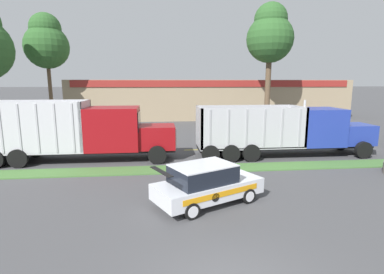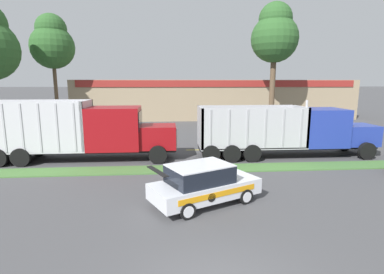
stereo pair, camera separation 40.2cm
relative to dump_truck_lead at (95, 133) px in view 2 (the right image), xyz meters
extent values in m
cube|color=#477538|center=(5.59, -2.58, -1.67)|extent=(120.00, 1.54, 0.06)
cube|color=yellow|center=(-3.87, 2.19, -1.70)|extent=(2.40, 0.14, 0.01)
cube|color=yellow|center=(1.53, 2.19, -1.70)|extent=(2.40, 0.14, 0.01)
cube|color=yellow|center=(6.93, 2.19, -1.70)|extent=(2.40, 0.14, 0.01)
cube|color=yellow|center=(12.33, 2.19, -1.70)|extent=(2.40, 0.14, 0.01)
cube|color=yellow|center=(17.73, 2.19, -1.70)|extent=(2.40, 0.14, 0.01)
cube|color=black|center=(-1.01, 0.00, -1.08)|extent=(11.93, 1.39, 0.18)
cube|color=maroon|center=(3.86, 0.00, -0.29)|extent=(2.18, 2.07, 1.40)
cube|color=#B7B7BC|center=(4.98, 0.00, -0.29)|extent=(0.06, 1.77, 1.19)
cube|color=maroon|center=(1.23, 0.00, 0.28)|extent=(3.08, 2.52, 2.54)
cube|color=black|center=(2.79, 0.00, 0.73)|extent=(0.04, 2.15, 1.14)
cylinder|color=silver|center=(-0.41, -0.82, 1.14)|extent=(0.14, 0.14, 1.71)
cube|color=silver|center=(-3.65, 0.00, -0.93)|extent=(6.66, 2.52, 0.12)
cube|color=silver|center=(-0.39, 0.00, 0.52)|extent=(0.16, 2.52, 2.89)
cube|color=silver|center=(-3.65, -1.18, 0.52)|extent=(6.66, 0.16, 2.89)
cube|color=silver|center=(-3.65, 1.18, 0.52)|extent=(6.66, 0.16, 2.89)
cube|color=#B2B2B7|center=(-4.60, -1.28, 0.52)|extent=(0.10, 0.04, 2.75)
cube|color=#B2B2B7|center=(-3.65, -1.28, 0.52)|extent=(0.10, 0.04, 2.75)
cube|color=#B2B2B7|center=(-2.69, -1.28, 0.52)|extent=(0.10, 0.04, 2.75)
cube|color=#B2B2B7|center=(-1.74, -1.28, 0.52)|extent=(0.10, 0.04, 2.75)
cube|color=#B2B2B7|center=(-0.79, -1.28, 0.52)|extent=(0.10, 0.04, 2.75)
cylinder|color=black|center=(3.86, -1.24, -1.17)|extent=(1.07, 0.30, 1.07)
cylinder|color=black|center=(3.86, 1.24, -1.17)|extent=(1.07, 0.30, 1.07)
cylinder|color=black|center=(-5.13, 1.24, -1.17)|extent=(1.07, 0.30, 1.07)
cylinder|color=black|center=(-3.89, -1.24, -1.17)|extent=(1.07, 0.30, 1.07)
cylinder|color=black|center=(-3.89, 1.24, -1.17)|extent=(1.07, 0.30, 1.07)
cube|color=black|center=(12.14, -0.08, -1.08)|extent=(11.44, 1.36, 0.18)
cube|color=#23389E|center=(16.77, -0.08, -0.34)|extent=(2.18, 2.03, 1.30)
cube|color=#B7B7BC|center=(17.89, -0.08, -0.34)|extent=(0.06, 1.73, 1.10)
cube|color=#23389E|center=(14.33, -0.08, 0.19)|extent=(2.69, 2.48, 2.36)
cube|color=black|center=(15.70, -0.08, 0.61)|extent=(0.04, 2.11, 1.06)
cylinder|color=silver|center=(12.89, -0.89, 1.08)|extent=(0.14, 0.14, 1.78)
cube|color=#B7B7BC|center=(9.70, -0.08, -0.93)|extent=(6.57, 2.48, 0.12)
cube|color=#B7B7BC|center=(12.91, -0.08, 0.31)|extent=(0.16, 2.48, 2.47)
cube|color=#B7B7BC|center=(6.50, -0.08, 0.31)|extent=(0.16, 2.48, 2.47)
cube|color=#B7B7BC|center=(9.70, -1.24, 0.31)|extent=(6.57, 0.16, 2.47)
cube|color=#B7B7BC|center=(9.70, 1.08, 0.31)|extent=(6.57, 0.16, 2.47)
cube|color=#A3A3A8|center=(6.97, -1.34, 0.31)|extent=(0.10, 0.04, 2.34)
cube|color=#A3A3A8|center=(8.06, -1.34, 0.31)|extent=(0.10, 0.04, 2.34)
cube|color=#A3A3A8|center=(9.16, -1.34, 0.31)|extent=(0.10, 0.04, 2.34)
cube|color=#A3A3A8|center=(10.25, -1.34, 0.31)|extent=(0.10, 0.04, 2.34)
cube|color=#A3A3A8|center=(11.35, -1.34, 0.31)|extent=(0.10, 0.04, 2.34)
cube|color=#A3A3A8|center=(12.44, -1.34, 0.31)|extent=(0.10, 0.04, 2.34)
cylinder|color=black|center=(16.77, -1.30, -1.17)|extent=(1.07, 0.30, 1.07)
cylinder|color=black|center=(16.77, 1.14, -1.17)|extent=(1.07, 0.30, 1.07)
cylinder|color=black|center=(7.02, -1.30, -1.17)|extent=(1.07, 0.30, 1.07)
cylinder|color=black|center=(7.02, 1.14, -1.17)|extent=(1.07, 0.30, 1.07)
cylinder|color=black|center=(8.26, -1.30, -1.17)|extent=(1.07, 0.30, 1.07)
cylinder|color=black|center=(8.26, 1.14, -1.17)|extent=(1.07, 0.30, 1.07)
cylinder|color=black|center=(9.51, -1.30, -1.17)|extent=(1.07, 0.30, 1.07)
cylinder|color=black|center=(9.51, 1.14, -1.17)|extent=(1.07, 0.30, 1.07)
cube|color=silver|center=(5.92, -7.25, -1.09)|extent=(4.66, 3.55, 0.61)
cube|color=black|center=(5.69, -7.36, -0.46)|extent=(2.83, 2.50, 0.66)
cube|color=silver|center=(5.69, -7.36, -0.11)|extent=(2.83, 2.50, 0.04)
cube|color=black|center=(4.09, -8.15, -0.07)|extent=(0.83, 1.42, 0.03)
cube|color=orange|center=(6.33, -8.09, -1.03)|extent=(3.08, 1.52, 0.21)
cylinder|color=black|center=(6.04, -8.23, -1.09)|extent=(0.30, 0.16, 0.34)
cylinder|color=black|center=(7.50, -7.46, -1.40)|extent=(0.63, 0.45, 0.60)
cylinder|color=silver|center=(7.55, -7.55, -1.40)|extent=(0.38, 0.20, 0.42)
cylinder|color=black|center=(6.72, -5.87, -1.40)|extent=(0.63, 0.45, 0.60)
cylinder|color=silver|center=(6.67, -5.77, -1.40)|extent=(0.38, 0.20, 0.42)
cylinder|color=black|center=(5.12, -8.63, -1.40)|extent=(0.63, 0.45, 0.60)
cylinder|color=silver|center=(5.16, -8.73, -1.40)|extent=(0.38, 0.20, 0.42)
cylinder|color=black|center=(4.33, -7.04, -1.40)|extent=(0.63, 0.45, 0.60)
cylinder|color=silver|center=(4.29, -6.95, -1.40)|extent=(0.38, 0.20, 0.42)
cube|color=#9E896B|center=(10.73, 23.86, 0.80)|extent=(35.70, 12.00, 5.00)
cube|color=maroon|center=(10.73, 17.81, 2.85)|extent=(33.91, 0.10, 0.80)
cylinder|color=brown|center=(16.05, 14.29, 2.27)|extent=(0.60, 0.60, 7.94)
sphere|color=#2D5B28|center=(16.05, 14.29, 7.63)|extent=(5.06, 5.06, 5.06)
sphere|color=#2D5B28|center=(16.05, 14.29, 9.65)|extent=(3.54, 3.54, 3.54)
cylinder|color=brown|center=(-7.95, 16.45, 1.90)|extent=(0.40, 0.40, 7.21)
sphere|color=#2D5B28|center=(-7.95, 16.45, 6.79)|extent=(4.67, 4.67, 4.67)
sphere|color=#2D5B28|center=(-7.95, 16.45, 8.66)|extent=(3.27, 3.27, 3.27)
camera|label=1|loc=(4.10, -18.41, 3.05)|focal=28.00mm
camera|label=2|loc=(4.50, -18.44, 3.05)|focal=28.00mm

